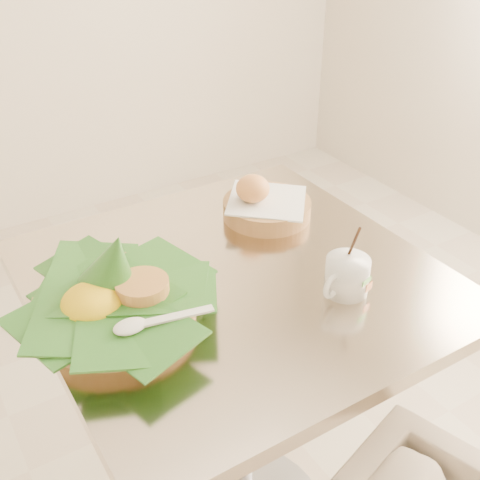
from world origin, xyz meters
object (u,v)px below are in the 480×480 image
bread_basket (265,205)px  coffee_mug (346,275)px  cafe_table (237,365)px  rice_basket (114,296)px

bread_basket → coffee_mug: coffee_mug is taller
bread_basket → cafe_table: bearing=-136.9°
cafe_table → rice_basket: bearing=179.8°
bread_basket → coffee_mug: bearing=-95.7°
rice_basket → coffee_mug: bearing=-21.5°
coffee_mug → cafe_table: bearing=133.3°
cafe_table → bread_basket: bearing=43.1°
rice_basket → coffee_mug: size_ratio=2.47×
cafe_table → coffee_mug: 0.32m
rice_basket → cafe_table: bearing=-0.2°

